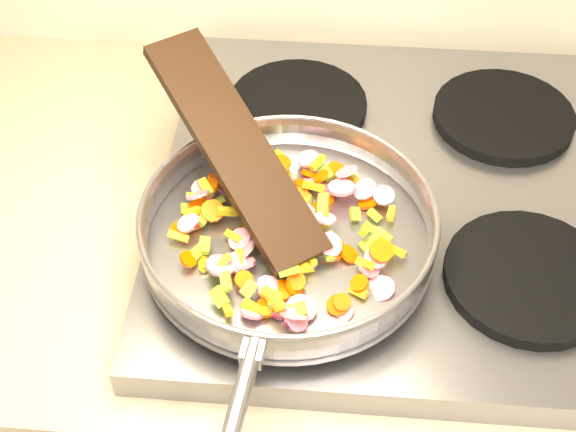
{
  "coord_description": "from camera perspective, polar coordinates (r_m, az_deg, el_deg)",
  "views": [
    {
      "loc": [
        -0.78,
        0.94,
        1.65
      ],
      "look_at": [
        -0.83,
        1.55,
        1.0
      ],
      "focal_mm": 50.0,
      "sensor_mm": 36.0,
      "label": 1
    }
  ],
  "objects": [
    {
      "name": "grate_fr",
      "position": [
        0.94,
        16.74,
        -4.16
      ],
      "size": [
        0.19,
        0.19,
        0.02
      ],
      "primitive_type": "cylinder",
      "color": "black",
      "rests_on": "cooktop"
    },
    {
      "name": "grate_bl",
      "position": [
        1.11,
        0.7,
        7.91
      ],
      "size": [
        0.19,
        0.19,
        0.02
      ],
      "primitive_type": "cylinder",
      "color": "black",
      "rests_on": "cooktop"
    },
    {
      "name": "grate_fl",
      "position": [
        0.91,
        -0.62,
        -3.2
      ],
      "size": [
        0.19,
        0.19,
        0.02
      ],
      "primitive_type": "cylinder",
      "color": "black",
      "rests_on": "cooktop"
    },
    {
      "name": "vegetable_heap",
      "position": [
        0.91,
        -0.45,
        -0.71
      ],
      "size": [
        0.28,
        0.28,
        0.04
      ],
      "color": "#C61346",
      "rests_on": "saute_pan"
    },
    {
      "name": "wooden_spatula",
      "position": [
        0.92,
        -3.83,
        4.98
      ],
      "size": [
        0.24,
        0.28,
        0.13
      ],
      "primitive_type": "cube",
      "rotation": [
        0.0,
        -0.37,
        2.22
      ],
      "color": "black",
      "rests_on": "saute_pan"
    },
    {
      "name": "grate_br",
      "position": [
        1.13,
        15.08,
        6.9
      ],
      "size": [
        0.19,
        0.19,
        0.02
      ],
      "primitive_type": "cylinder",
      "color": "black",
      "rests_on": "cooktop"
    },
    {
      "name": "cooktop",
      "position": [
        1.03,
        7.89,
        1.3
      ],
      "size": [
        0.6,
        0.6,
        0.04
      ],
      "primitive_type": "cube",
      "color": "#939399",
      "rests_on": "counter_top"
    },
    {
      "name": "saute_pan",
      "position": [
        0.9,
        -0.03,
        -0.81
      ],
      "size": [
        0.37,
        0.54,
        0.05
      ],
      "rotation": [
        0.0,
        0.0,
        -0.11
      ],
      "color": "#9E9EA5",
      "rests_on": "grate_fl"
    }
  ]
}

